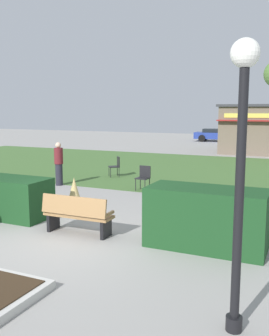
{
  "coord_description": "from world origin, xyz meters",
  "views": [
    {
      "loc": [
        4.89,
        -6.85,
        2.91
      ],
      "look_at": [
        0.01,
        3.81,
        1.14
      ],
      "focal_mm": 40.84,
      "sensor_mm": 36.0,
      "label": 1
    }
  ],
  "objects_px": {
    "park_bench": "(77,215)",
    "parked_car_west_slot": "(217,135)",
    "cafe_chair_east": "(144,176)",
    "cafe_chair_west": "(116,165)",
    "person_strolling": "(59,163)",
    "lamppost_near": "(241,152)"
  },
  "relations": [
    {
      "from": "cafe_chair_west",
      "to": "park_bench",
      "type": "bearing_deg",
      "value": -69.22
    },
    {
      "from": "park_bench",
      "to": "cafe_chair_west",
      "type": "bearing_deg",
      "value": 110.78
    },
    {
      "from": "parked_car_west_slot",
      "to": "park_bench",
      "type": "bearing_deg",
      "value": -83.86
    },
    {
      "from": "cafe_chair_east",
      "to": "person_strolling",
      "type": "height_order",
      "value": "person_strolling"
    },
    {
      "from": "park_bench",
      "to": "cafe_chair_east",
      "type": "xyz_separation_m",
      "value": [
        -0.59,
        5.36,
        0.05
      ]
    },
    {
      "from": "park_bench",
      "to": "parked_car_west_slot",
      "type": "bearing_deg",
      "value": 96.14
    },
    {
      "from": "park_bench",
      "to": "cafe_chair_east",
      "type": "relative_size",
      "value": 1.92
    },
    {
      "from": "person_strolling",
      "to": "lamppost_near",
      "type": "bearing_deg",
      "value": 146.06
    },
    {
      "from": "cafe_chair_west",
      "to": "cafe_chair_east",
      "type": "relative_size",
      "value": 1.0
    },
    {
      "from": "park_bench",
      "to": "parked_car_west_slot",
      "type": "xyz_separation_m",
      "value": [
        -3.09,
        28.78,
        0.16
      ]
    },
    {
      "from": "cafe_chair_east",
      "to": "parked_car_west_slot",
      "type": "distance_m",
      "value": 23.55
    },
    {
      "from": "park_bench",
      "to": "cafe_chair_east",
      "type": "height_order",
      "value": "park_bench"
    },
    {
      "from": "lamppost_near",
      "to": "parked_car_west_slot",
      "type": "relative_size",
      "value": 0.87
    },
    {
      "from": "lamppost_near",
      "to": "parked_car_west_slot",
      "type": "distance_m",
      "value": 32.16
    },
    {
      "from": "cafe_chair_east",
      "to": "cafe_chair_west",
      "type": "bearing_deg",
      "value": 136.8
    },
    {
      "from": "cafe_chair_west",
      "to": "person_strolling",
      "type": "distance_m",
      "value": 2.91
    },
    {
      "from": "cafe_chair_west",
      "to": "parked_car_west_slot",
      "type": "height_order",
      "value": "parked_car_west_slot"
    },
    {
      "from": "park_bench",
      "to": "cafe_chair_west",
      "type": "relative_size",
      "value": 1.92
    },
    {
      "from": "lamppost_near",
      "to": "cafe_chair_east",
      "type": "bearing_deg",
      "value": 120.79
    },
    {
      "from": "cafe_chair_west",
      "to": "parked_car_west_slot",
      "type": "bearing_deg",
      "value": 90.7
    },
    {
      "from": "park_bench",
      "to": "person_strolling",
      "type": "distance_m",
      "value": 6.23
    },
    {
      "from": "person_strolling",
      "to": "cafe_chair_east",
      "type": "bearing_deg",
      "value": -162.24
    }
  ]
}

